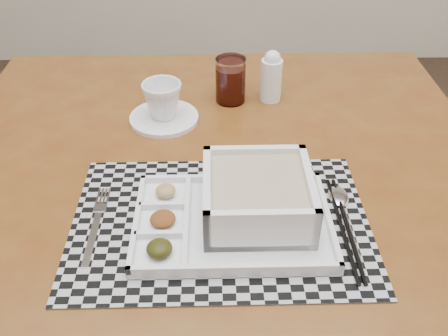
{
  "coord_description": "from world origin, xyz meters",
  "views": [
    {
      "loc": [
        0.14,
        -0.47,
        1.39
      ],
      "look_at": [
        0.15,
        0.21,
        0.87
      ],
      "focal_mm": 40.0,
      "sensor_mm": 36.0,
      "label": 1
    }
  ],
  "objects_px": {
    "dining_table": "(217,212)",
    "juice_glass": "(231,82)",
    "cup": "(163,100)",
    "creamer_bottle": "(271,77)",
    "serving_tray": "(248,205)"
  },
  "relations": [
    {
      "from": "dining_table",
      "to": "juice_glass",
      "type": "height_order",
      "value": "juice_glass"
    },
    {
      "from": "dining_table",
      "to": "cup",
      "type": "distance_m",
      "value": 0.27
    },
    {
      "from": "cup",
      "to": "juice_glass",
      "type": "xyz_separation_m",
      "value": [
        0.15,
        0.08,
        -0.0
      ]
    },
    {
      "from": "creamer_bottle",
      "to": "cup",
      "type": "bearing_deg",
      "value": -159.66
    },
    {
      "from": "serving_tray",
      "to": "creamer_bottle",
      "type": "height_order",
      "value": "creamer_bottle"
    },
    {
      "from": "cup",
      "to": "dining_table",
      "type": "bearing_deg",
      "value": -42.08
    },
    {
      "from": "cup",
      "to": "serving_tray",
      "type": "bearing_deg",
      "value": -43.58
    },
    {
      "from": "serving_tray",
      "to": "juice_glass",
      "type": "bearing_deg",
      "value": 92.75
    },
    {
      "from": "dining_table",
      "to": "serving_tray",
      "type": "distance_m",
      "value": 0.17
    },
    {
      "from": "dining_table",
      "to": "creamer_bottle",
      "type": "height_order",
      "value": "creamer_bottle"
    },
    {
      "from": "dining_table",
      "to": "serving_tray",
      "type": "xyz_separation_m",
      "value": [
        0.05,
        -0.11,
        0.12
      ]
    },
    {
      "from": "serving_tray",
      "to": "creamer_bottle",
      "type": "relative_size",
      "value": 2.67
    },
    {
      "from": "juice_glass",
      "to": "creamer_bottle",
      "type": "xyz_separation_m",
      "value": [
        0.09,
        0.0,
        0.01
      ]
    },
    {
      "from": "dining_table",
      "to": "cup",
      "type": "bearing_deg",
      "value": 118.89
    },
    {
      "from": "dining_table",
      "to": "cup",
      "type": "height_order",
      "value": "cup"
    }
  ]
}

